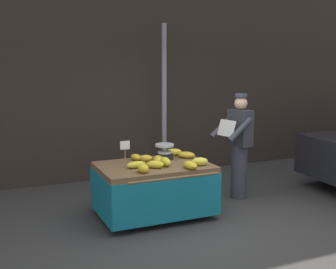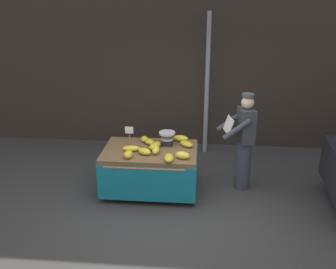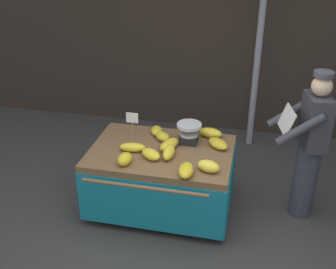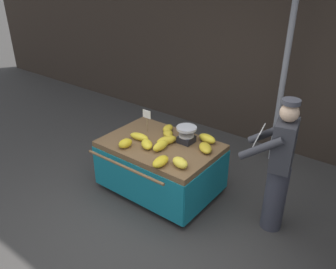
{
  "view_description": "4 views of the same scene",
  "coord_description": "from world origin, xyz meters",
  "px_view_note": "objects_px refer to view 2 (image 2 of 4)",
  "views": [
    {
      "loc": [
        -2.63,
        -4.71,
        2.2
      ],
      "look_at": [
        -0.17,
        0.91,
        1.17
      ],
      "focal_mm": 45.66,
      "sensor_mm": 36.0,
      "label": 1
    },
    {
      "loc": [
        0.42,
        -5.21,
        3.32
      ],
      "look_at": [
        -0.14,
        0.91,
        1.01
      ],
      "focal_mm": 41.72,
      "sensor_mm": 36.0,
      "label": 2
    },
    {
      "loc": [
        0.51,
        -3.05,
        3.02
      ],
      "look_at": [
        -0.36,
        0.84,
        0.95
      ],
      "focal_mm": 43.98,
      "sensor_mm": 36.0,
      "label": 3
    },
    {
      "loc": [
        2.21,
        -2.45,
        3.04
      ],
      "look_at": [
        -0.22,
        0.7,
        1.01
      ],
      "focal_mm": 37.06,
      "sensor_mm": 36.0,
      "label": 4
    }
  ],
  "objects_px": {
    "banana_bunch_1": "(128,154)",
    "banana_bunch_3": "(144,151)",
    "banana_bunch_0": "(145,139)",
    "banana_bunch_7": "(186,144)",
    "price_sign": "(129,132)",
    "banana_bunch_2": "(181,138)",
    "street_pole": "(207,86)",
    "banana_cart": "(150,161)",
    "weighing_scale": "(167,138)",
    "vendor_person": "(244,142)",
    "banana_bunch_9": "(169,158)",
    "banana_bunch_6": "(150,142)",
    "banana_bunch_5": "(156,150)",
    "banana_bunch_10": "(131,148)",
    "banana_bunch_4": "(183,155)",
    "banana_bunch_8": "(155,146)"
  },
  "relations": [
    {
      "from": "banana_bunch_1",
      "to": "banana_bunch_3",
      "type": "xyz_separation_m",
      "value": [
        0.24,
        0.17,
        -0.01
      ]
    },
    {
      "from": "banana_bunch_0",
      "to": "banana_bunch_7",
      "type": "distance_m",
      "value": 0.77
    },
    {
      "from": "price_sign",
      "to": "banana_bunch_2",
      "type": "xyz_separation_m",
      "value": [
        0.87,
        0.26,
        -0.19
      ]
    },
    {
      "from": "street_pole",
      "to": "price_sign",
      "type": "bearing_deg",
      "value": -128.3
    },
    {
      "from": "banana_cart",
      "to": "weighing_scale",
      "type": "bearing_deg",
      "value": 42.23
    },
    {
      "from": "banana_cart",
      "to": "vendor_person",
      "type": "xyz_separation_m",
      "value": [
        1.58,
        0.24,
        0.32
      ]
    },
    {
      "from": "banana_cart",
      "to": "banana_bunch_0",
      "type": "relative_size",
      "value": 7.59
    },
    {
      "from": "banana_bunch_2",
      "to": "price_sign",
      "type": "bearing_deg",
      "value": -163.37
    },
    {
      "from": "banana_bunch_2",
      "to": "banana_bunch_3",
      "type": "xyz_separation_m",
      "value": [
        -0.56,
        -0.63,
        -0.0
      ]
    },
    {
      "from": "banana_bunch_7",
      "to": "banana_bunch_9",
      "type": "xyz_separation_m",
      "value": [
        -0.25,
        -0.63,
        0.01
      ]
    },
    {
      "from": "price_sign",
      "to": "banana_bunch_6",
      "type": "distance_m",
      "value": 0.4
    },
    {
      "from": "banana_bunch_0",
      "to": "banana_bunch_5",
      "type": "distance_m",
      "value": 0.56
    },
    {
      "from": "banana_bunch_0",
      "to": "vendor_person",
      "type": "bearing_deg",
      "value": -4.01
    },
    {
      "from": "street_pole",
      "to": "vendor_person",
      "type": "bearing_deg",
      "value": -68.09
    },
    {
      "from": "banana_bunch_2",
      "to": "banana_cart",
      "type": "bearing_deg",
      "value": -139.3
    },
    {
      "from": "street_pole",
      "to": "banana_bunch_6",
      "type": "xyz_separation_m",
      "value": [
        -0.97,
        -1.61,
        -0.64
      ]
    },
    {
      "from": "vendor_person",
      "to": "banana_bunch_1",
      "type": "bearing_deg",
      "value": -162.02
    },
    {
      "from": "banana_bunch_1",
      "to": "banana_bunch_3",
      "type": "height_order",
      "value": "banana_bunch_1"
    },
    {
      "from": "banana_bunch_9",
      "to": "vendor_person",
      "type": "relative_size",
      "value": 0.16
    },
    {
      "from": "banana_bunch_0",
      "to": "banana_bunch_2",
      "type": "relative_size",
      "value": 0.77
    },
    {
      "from": "banana_bunch_1",
      "to": "banana_bunch_10",
      "type": "xyz_separation_m",
      "value": [
        0.0,
        0.28,
        -0.01
      ]
    },
    {
      "from": "weighing_scale",
      "to": "banana_bunch_3",
      "type": "bearing_deg",
      "value": -126.52
    },
    {
      "from": "weighing_scale",
      "to": "vendor_person",
      "type": "distance_m",
      "value": 1.31
    },
    {
      "from": "weighing_scale",
      "to": "banana_bunch_6",
      "type": "xyz_separation_m",
      "value": [
        -0.3,
        -0.02,
        -0.07
      ]
    },
    {
      "from": "street_pole",
      "to": "banana_bunch_5",
      "type": "distance_m",
      "value": 2.22
    },
    {
      "from": "banana_bunch_4",
      "to": "banana_bunch_0",
      "type": "bearing_deg",
      "value": 136.29
    },
    {
      "from": "weighing_scale",
      "to": "banana_bunch_5",
      "type": "xyz_separation_m",
      "value": [
        -0.15,
        -0.38,
        -0.06
      ]
    },
    {
      "from": "banana_bunch_9",
      "to": "banana_bunch_6",
      "type": "bearing_deg",
      "value": 120.76
    },
    {
      "from": "weighing_scale",
      "to": "banana_bunch_1",
      "type": "distance_m",
      "value": 0.84
    },
    {
      "from": "price_sign",
      "to": "banana_bunch_7",
      "type": "bearing_deg",
      "value": 1.73
    },
    {
      "from": "weighing_scale",
      "to": "banana_bunch_10",
      "type": "height_order",
      "value": "weighing_scale"
    },
    {
      "from": "banana_cart",
      "to": "price_sign",
      "type": "bearing_deg",
      "value": 156.4
    },
    {
      "from": "banana_bunch_3",
      "to": "banana_bunch_2",
      "type": "bearing_deg",
      "value": 48.48
    },
    {
      "from": "banana_bunch_5",
      "to": "banana_bunch_10",
      "type": "distance_m",
      "value": 0.42
    },
    {
      "from": "banana_cart",
      "to": "price_sign",
      "type": "xyz_separation_m",
      "value": [
        -0.38,
        0.16,
        0.46
      ]
    },
    {
      "from": "banana_bunch_0",
      "to": "banana_bunch_1",
      "type": "relative_size",
      "value": 1.0
    },
    {
      "from": "banana_bunch_10",
      "to": "vendor_person",
      "type": "xyz_separation_m",
      "value": [
        1.88,
        0.33,
        0.06
      ]
    },
    {
      "from": "banana_cart",
      "to": "banana_bunch_8",
      "type": "relative_size",
      "value": 5.34
    },
    {
      "from": "banana_bunch_0",
      "to": "banana_bunch_2",
      "type": "height_order",
      "value": "banana_bunch_2"
    },
    {
      "from": "banana_bunch_3",
      "to": "banana_bunch_10",
      "type": "relative_size",
      "value": 0.84
    },
    {
      "from": "banana_bunch_3",
      "to": "banana_bunch_1",
      "type": "bearing_deg",
      "value": -144.99
    },
    {
      "from": "banana_bunch_6",
      "to": "banana_bunch_8",
      "type": "bearing_deg",
      "value": -57.53
    },
    {
      "from": "banana_bunch_7",
      "to": "banana_bunch_8",
      "type": "height_order",
      "value": "banana_bunch_8"
    },
    {
      "from": "street_pole",
      "to": "banana_bunch_2",
      "type": "xyz_separation_m",
      "value": [
        -0.45,
        -1.41,
        -0.63
      ]
    },
    {
      "from": "banana_cart",
      "to": "banana_bunch_0",
      "type": "distance_m",
      "value": 0.47
    },
    {
      "from": "banana_bunch_2",
      "to": "banana_bunch_10",
      "type": "height_order",
      "value": "banana_bunch_2"
    },
    {
      "from": "banana_bunch_1",
      "to": "banana_bunch_2",
      "type": "bearing_deg",
      "value": 45.04
    },
    {
      "from": "banana_bunch_5",
      "to": "banana_bunch_1",
      "type": "bearing_deg",
      "value": -150.65
    },
    {
      "from": "street_pole",
      "to": "banana_bunch_10",
      "type": "xyz_separation_m",
      "value": [
        -1.24,
        -1.92,
        -0.64
      ]
    },
    {
      "from": "banana_bunch_4",
      "to": "price_sign",
      "type": "bearing_deg",
      "value": 152.83
    }
  ]
}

